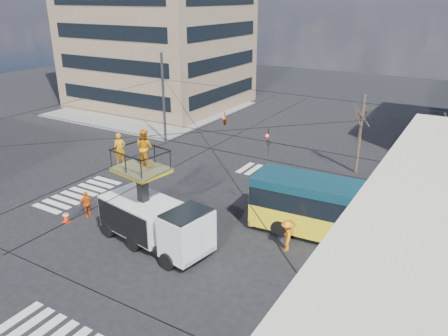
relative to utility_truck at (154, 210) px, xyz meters
The scene contains 10 objects.
ground 3.43m from the utility_truck, 59.44° to the left, with size 120.00×120.00×0.00m, color black.
sidewalk_nw 30.57m from the utility_truck, 129.98° to the left, with size 18.00×18.00×0.12m, color slate.
crosswalks 3.42m from the utility_truck, 59.44° to the left, with size 22.40×22.40×0.02m, color silver, non-canonical shape.
overhead_network 3.82m from the utility_truck, 64.42° to the left, with size 24.24×24.24×8.00m.
tree_a 17.31m from the utility_truck, 68.04° to the left, with size 2.00×2.00×6.00m.
utility_truck is the anchor object (origin of this frame).
city_bus 11.16m from the utility_truck, 30.50° to the left, with size 12.64×3.48×3.20m.
traffic_cone 6.42m from the utility_truck, behind, with size 0.36×0.36×0.72m, color red.
worker_ground 5.74m from the utility_truck, behind, with size 0.96×0.40×1.64m, color #EB5E0E.
flagger 7.05m from the utility_truck, 26.24° to the left, with size 1.11×0.64×1.72m, color orange.
Camera 1 is at (12.23, -17.97, 12.46)m, focal length 35.00 mm.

